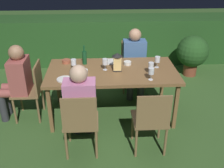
% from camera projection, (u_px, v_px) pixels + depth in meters
% --- Properties ---
extents(ground_plane, '(16.00, 16.00, 0.00)m').
position_uv_depth(ground_plane, '(112.00, 114.00, 4.11)').
color(ground_plane, '#385B28').
extents(dining_table, '(1.87, 0.95, 0.75)m').
position_uv_depth(dining_table, '(112.00, 73.00, 3.79)').
color(dining_table, brown).
rests_on(dining_table, ground).
extents(chair_head_near, '(0.40, 0.42, 0.87)m').
position_uv_depth(chair_head_near, '(32.00, 88.00, 3.83)').
color(chair_head_near, brown).
rests_on(chair_head_near, ground).
extents(person_in_rust, '(0.48, 0.38, 1.15)m').
position_uv_depth(person_in_rust, '(16.00, 79.00, 3.75)').
color(person_in_rust, '#9E4C47').
rests_on(person_in_rust, ground).
extents(chair_side_left_b, '(0.42, 0.40, 0.87)m').
position_uv_depth(chair_side_left_b, '(151.00, 119.00, 3.14)').
color(chair_side_left_b, brown).
rests_on(chair_side_left_b, ground).
extents(chair_side_left_a, '(0.42, 0.40, 0.87)m').
position_uv_depth(chair_side_left_a, '(81.00, 121.00, 3.10)').
color(chair_side_left_a, brown).
rests_on(chair_side_left_a, ground).
extents(person_in_pink, '(0.38, 0.47, 1.15)m').
position_uv_depth(person_in_pink, '(81.00, 102.00, 3.20)').
color(person_in_pink, '#C675A3').
rests_on(person_in_pink, ground).
extents(chair_side_right_b, '(0.42, 0.40, 0.87)m').
position_uv_depth(chair_side_right_b, '(133.00, 63.00, 4.68)').
color(chair_side_right_b, brown).
rests_on(chair_side_right_b, ground).
extents(person_in_blue, '(0.38, 0.47, 1.15)m').
position_uv_depth(person_in_blue, '(135.00, 59.00, 4.44)').
color(person_in_blue, '#426699').
rests_on(person_in_blue, ground).
extents(lantern_centerpiece, '(0.15, 0.15, 0.27)m').
position_uv_depth(lantern_centerpiece, '(117.00, 61.00, 3.70)').
color(lantern_centerpiece, black).
rests_on(lantern_centerpiece, dining_table).
extents(green_bottle_on_table, '(0.07, 0.07, 0.29)m').
position_uv_depth(green_bottle_on_table, '(84.00, 57.00, 3.92)').
color(green_bottle_on_table, '#144723').
rests_on(green_bottle_on_table, dining_table).
extents(wine_glass_a, '(0.08, 0.08, 0.17)m').
position_uv_depth(wine_glass_a, '(105.00, 62.00, 3.73)').
color(wine_glass_a, silver).
rests_on(wine_glass_a, dining_table).
extents(wine_glass_b, '(0.08, 0.08, 0.17)m').
position_uv_depth(wine_glass_b, '(74.00, 63.00, 3.71)').
color(wine_glass_b, silver).
rests_on(wine_glass_b, dining_table).
extents(wine_glass_c, '(0.08, 0.08, 0.17)m').
position_uv_depth(wine_glass_c, '(151.00, 66.00, 3.61)').
color(wine_glass_c, silver).
rests_on(wine_glass_c, dining_table).
extents(wine_glass_d, '(0.08, 0.08, 0.17)m').
position_uv_depth(wine_glass_d, '(151.00, 72.00, 3.44)').
color(wine_glass_d, silver).
rests_on(wine_glass_d, dining_table).
extents(wine_glass_e, '(0.08, 0.08, 0.17)m').
position_uv_depth(wine_glass_e, '(157.00, 60.00, 3.80)').
color(wine_glass_e, silver).
rests_on(wine_glass_e, dining_table).
extents(plate_a, '(0.24, 0.24, 0.01)m').
position_uv_depth(plate_a, '(111.00, 62.00, 4.03)').
color(plate_a, silver).
rests_on(plate_a, dining_table).
extents(plate_b, '(0.21, 0.21, 0.01)m').
position_uv_depth(plate_b, '(65.00, 79.00, 3.49)').
color(plate_b, silver).
rests_on(plate_b, dining_table).
extents(bowl_olives, '(0.13, 0.13, 0.05)m').
position_uv_depth(bowl_olives, '(66.00, 61.00, 4.00)').
color(bowl_olives, '#9E5138').
rests_on(bowl_olives, dining_table).
extents(bowl_bread, '(0.15, 0.15, 0.05)m').
position_uv_depth(bowl_bread, '(83.00, 71.00, 3.66)').
color(bowl_bread, silver).
rests_on(bowl_bread, dining_table).
extents(bowl_salad, '(0.11, 0.11, 0.05)m').
position_uv_depth(bowl_salad, '(128.00, 63.00, 3.94)').
color(bowl_salad, silver).
rests_on(bowl_salad, dining_table).
extents(hedge_backdrop, '(5.92, 0.78, 0.99)m').
position_uv_depth(hedge_backdrop, '(107.00, 40.00, 5.88)').
color(hedge_backdrop, '#234C1E').
rests_on(hedge_backdrop, ground).
extents(potted_plant_by_hedge, '(0.62, 0.62, 0.82)m').
position_uv_depth(potted_plant_by_hedge, '(192.00, 53.00, 5.17)').
color(potted_plant_by_hedge, brown).
rests_on(potted_plant_by_hedge, ground).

